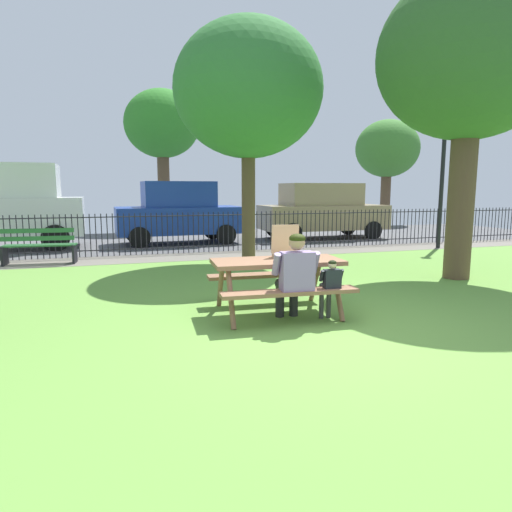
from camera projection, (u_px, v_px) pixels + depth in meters
name	position (u px, v px, depth m)	size (l,w,h in m)	color
ground	(279.00, 300.00, 7.12)	(28.00, 11.39, 0.02)	#689B3F
cobblestone_walkway	(214.00, 256.00, 11.83)	(28.00, 1.40, 0.01)	slate
street_asphalt	(191.00, 240.00, 15.51)	(28.00, 6.40, 0.01)	#515154
picnic_table_foreground	(277.00, 272.00, 6.26)	(1.89, 1.59, 0.79)	#8B5F44
pizza_box_open	(288.00, 252.00, 6.37)	(0.43, 0.46, 0.47)	tan
adult_at_table	(295.00, 274.00, 5.79)	(0.62, 0.61, 1.19)	#252525
child_at_table	(330.00, 284.00, 5.90)	(0.33, 0.32, 0.83)	#404040
iron_fence_streetside	(209.00, 232.00, 12.41)	(23.78, 0.03, 1.12)	black
park_bench_left	(39.00, 247.00, 10.41)	(1.63, 0.59, 0.85)	#2A6333
lamp_post_walkway	(443.00, 166.00, 13.02)	(0.28, 0.28, 3.94)	black
tree_near_table	(471.00, 58.00, 8.25)	(3.42, 3.42, 5.74)	brown
tree_midground_right	(248.00, 91.00, 10.10)	(3.39, 3.39, 5.49)	brown
parked_car_left	(179.00, 212.00, 14.31)	(3.97, 1.97, 1.98)	navy
parked_car_center	(322.00, 210.00, 15.79)	(4.42, 1.94, 1.94)	#9D865E
far_tree_midleft	(162.00, 126.00, 19.04)	(3.18, 3.18, 5.93)	brown
far_tree_center	(387.00, 150.00, 22.41)	(3.15, 3.15, 5.17)	brown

